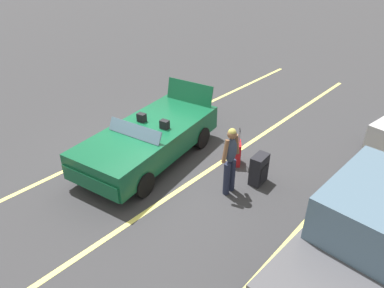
% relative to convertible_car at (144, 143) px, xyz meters
% --- Properties ---
extents(ground_plane, '(80.00, 80.00, 0.00)m').
position_rel_convertible_car_xyz_m(ground_plane, '(-0.20, -0.03, -0.59)').
color(ground_plane, '#333335').
extents(lot_line_near, '(18.00, 0.12, 0.01)m').
position_rel_convertible_car_xyz_m(lot_line_near, '(-0.20, -1.24, -0.59)').
color(lot_line_near, '#EAE066').
rests_on(lot_line_near, ground_plane).
extents(lot_line_mid, '(18.00, 0.12, 0.01)m').
position_rel_convertible_car_xyz_m(lot_line_mid, '(-0.20, 1.46, -0.59)').
color(lot_line_mid, '#EAE066').
rests_on(lot_line_mid, ground_plane).
extents(lot_line_far, '(18.00, 0.12, 0.01)m').
position_rel_convertible_car_xyz_m(lot_line_far, '(-0.20, 4.16, -0.59)').
color(lot_line_far, '#EAE066').
rests_on(lot_line_far, ground_plane).
extents(convertible_car, '(4.37, 2.43, 1.54)m').
position_rel_convertible_car_xyz_m(convertible_car, '(0.00, 0.00, 0.00)').
color(convertible_car, '#0F4C2D').
rests_on(convertible_car, ground_plane).
extents(suitcase_large_black, '(0.50, 0.34, 0.74)m').
position_rel_convertible_car_xyz_m(suitcase_large_black, '(-1.25, 2.65, -0.22)').
color(suitcase_large_black, black).
rests_on(suitcase_large_black, ground_plane).
extents(suitcase_medium_bright, '(0.46, 0.43, 1.00)m').
position_rel_convertible_car_xyz_m(suitcase_medium_bright, '(-1.54, 1.76, -0.28)').
color(suitcase_medium_bright, red).
rests_on(suitcase_medium_bright, ground_plane).
extents(traveler_person, '(0.60, 0.22, 1.65)m').
position_rel_convertible_car_xyz_m(traveler_person, '(-0.48, 2.35, 0.34)').
color(traveler_person, '#1E2338').
rests_on(traveler_person, ground_plane).
extents(parked_sedan_far, '(4.57, 2.01, 1.82)m').
position_rel_convertible_car_xyz_m(parked_sedan_far, '(-0.17, 5.49, 0.30)').
color(parked_sedan_far, '#4C4C51').
rests_on(parked_sedan_far, ground_plane).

